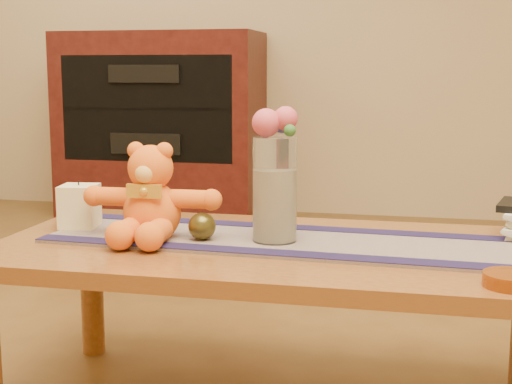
% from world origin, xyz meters
% --- Properties ---
extents(coffee_table_top, '(1.40, 0.70, 0.04)m').
position_xyz_m(coffee_table_top, '(0.00, 0.00, 0.43)').
color(coffee_table_top, brown).
rests_on(coffee_table_top, floor).
extents(table_leg_bl, '(0.07, 0.07, 0.41)m').
position_xyz_m(table_leg_bl, '(-0.64, 0.29, 0.21)').
color(table_leg_bl, brown).
rests_on(table_leg_bl, floor).
extents(persian_runner, '(1.22, 0.41, 0.01)m').
position_xyz_m(persian_runner, '(0.02, 0.02, 0.45)').
color(persian_runner, '#191F46').
rests_on(persian_runner, coffee_table_top).
extents(runner_border_near, '(1.20, 0.12, 0.00)m').
position_xyz_m(runner_border_near, '(0.01, -0.12, 0.46)').
color(runner_border_near, '#19133B').
rests_on(runner_border_near, persian_runner).
extents(runner_border_far, '(1.20, 0.12, 0.00)m').
position_xyz_m(runner_border_far, '(0.02, 0.17, 0.46)').
color(runner_border_far, '#19133B').
rests_on(runner_border_far, persian_runner).
extents(teddy_bear, '(0.35, 0.29, 0.23)m').
position_xyz_m(teddy_bear, '(-0.32, -0.02, 0.57)').
color(teddy_bear, orange).
rests_on(teddy_bear, persian_runner).
extents(pillar_candle, '(0.11, 0.11, 0.11)m').
position_xyz_m(pillar_candle, '(-0.55, 0.05, 0.52)').
color(pillar_candle, '#F4E7B4').
rests_on(pillar_candle, persian_runner).
extents(candle_wick, '(0.00, 0.00, 0.01)m').
position_xyz_m(candle_wick, '(-0.55, 0.05, 0.58)').
color(candle_wick, black).
rests_on(candle_wick, pillar_candle).
extents(glass_vase, '(0.11, 0.11, 0.26)m').
position_xyz_m(glass_vase, '(-0.00, 0.00, 0.59)').
color(glass_vase, silver).
rests_on(glass_vase, persian_runner).
extents(potpourri_fill, '(0.09, 0.09, 0.18)m').
position_xyz_m(potpourri_fill, '(-0.00, 0.00, 0.55)').
color(potpourri_fill, beige).
rests_on(potpourri_fill, glass_vase).
extents(rose_left, '(0.07, 0.07, 0.07)m').
position_xyz_m(rose_left, '(-0.02, -0.01, 0.75)').
color(rose_left, '#D24A60').
rests_on(rose_left, glass_vase).
extents(rose_right, '(0.06, 0.06, 0.06)m').
position_xyz_m(rose_right, '(0.02, 0.01, 0.76)').
color(rose_right, '#D24A60').
rests_on(rose_right, glass_vase).
extents(blue_flower_back, '(0.04, 0.04, 0.04)m').
position_xyz_m(blue_flower_back, '(0.01, 0.04, 0.75)').
color(blue_flower_back, '#4E53AA').
rests_on(blue_flower_back, glass_vase).
extents(blue_flower_side, '(0.04, 0.04, 0.04)m').
position_xyz_m(blue_flower_side, '(-0.03, 0.02, 0.74)').
color(blue_flower_side, '#4E53AA').
rests_on(blue_flower_side, glass_vase).
extents(leaf_sprig, '(0.03, 0.03, 0.03)m').
position_xyz_m(leaf_sprig, '(0.04, -0.02, 0.74)').
color(leaf_sprig, '#33662D').
rests_on(leaf_sprig, glass_vase).
extents(bronze_ball, '(0.09, 0.09, 0.07)m').
position_xyz_m(bronze_ball, '(-0.18, -0.03, 0.49)').
color(bronze_ball, '#463E17').
rests_on(bronze_ball, persian_runner).
extents(book_bottom, '(0.20, 0.25, 0.02)m').
position_xyz_m(book_bottom, '(0.58, 0.23, 0.46)').
color(book_bottom, beige).
rests_on(book_bottom, coffee_table_top).
extents(book_lower, '(0.22, 0.26, 0.02)m').
position_xyz_m(book_lower, '(0.58, 0.22, 0.48)').
color(book_lower, beige).
rests_on(book_lower, book_bottom).
extents(book_upper, '(0.19, 0.24, 0.02)m').
position_xyz_m(book_upper, '(0.57, 0.23, 0.50)').
color(book_upper, beige).
rests_on(book_upper, book_lower).
extents(book_top, '(0.22, 0.26, 0.02)m').
position_xyz_m(book_top, '(0.58, 0.22, 0.52)').
color(book_top, beige).
rests_on(book_top, book_upper).
extents(tv_remote, '(0.08, 0.17, 0.02)m').
position_xyz_m(tv_remote, '(0.57, 0.22, 0.54)').
color(tv_remote, black).
rests_on(tv_remote, book_top).
extents(amber_dish, '(0.14, 0.14, 0.03)m').
position_xyz_m(amber_dish, '(0.53, -0.26, 0.46)').
color(amber_dish, '#BF5914').
rests_on(amber_dish, coffee_table_top).
extents(media_cabinet, '(1.20, 0.50, 1.10)m').
position_xyz_m(media_cabinet, '(-1.20, 2.48, 0.55)').
color(media_cabinet, black).
rests_on(media_cabinet, floor).
extents(cabinet_cavity, '(1.02, 0.03, 0.61)m').
position_xyz_m(cabinet_cavity, '(-1.20, 2.25, 0.66)').
color(cabinet_cavity, black).
rests_on(cabinet_cavity, media_cabinet).
extents(cabinet_shelf, '(1.02, 0.20, 0.02)m').
position_xyz_m(cabinet_shelf, '(-1.20, 2.33, 0.66)').
color(cabinet_shelf, black).
rests_on(cabinet_shelf, media_cabinet).
extents(stereo_upper, '(0.42, 0.28, 0.10)m').
position_xyz_m(stereo_upper, '(-1.20, 2.35, 0.86)').
color(stereo_upper, black).
rests_on(stereo_upper, media_cabinet).
extents(stereo_lower, '(0.42, 0.28, 0.12)m').
position_xyz_m(stereo_lower, '(-1.20, 2.35, 0.46)').
color(stereo_lower, black).
rests_on(stereo_lower, media_cabinet).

